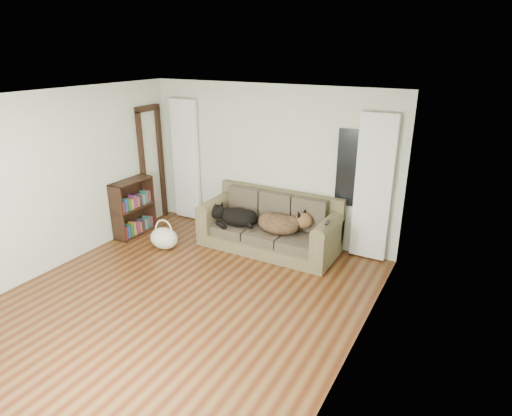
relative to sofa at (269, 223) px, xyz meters
The scene contains 15 objects.
floor 2.04m from the sofa, 97.94° to the right, with size 5.00×5.00×0.00m, color #431D0B.
ceiling 2.93m from the sofa, 97.94° to the right, with size 5.00×5.00×0.00m, color white.
wall_back 1.04m from the sofa, 117.70° to the left, with size 4.50×0.04×2.60m, color beige.
wall_left 3.32m from the sofa, 141.97° to the right, with size 0.04×5.00×2.60m, color beige.
wall_right 2.92m from the sofa, 45.01° to the right, with size 0.04×5.00×2.60m, color beige.
curtain_left 2.14m from the sofa, 167.31° to the left, with size 0.55×0.08×2.25m, color white.
curtain_right 1.74m from the sofa, 16.27° to the left, with size 0.55×0.08×2.25m, color white.
window_pane 1.59m from the sofa, 22.85° to the left, with size 0.50×0.03×1.20m, color black.
door_casing 2.55m from the sofa, behind, with size 0.07×0.60×2.10m, color black.
sofa is the anchor object (origin of this frame).
dog_black_lab 0.56m from the sofa, 169.96° to the right, with size 0.67×0.47×0.29m, color black.
dog_shepherd 0.25m from the sofa, ahead, with size 0.73×0.51×0.32m, color black.
tv_remote 1.10m from the sofa, ahead, with size 0.05×0.19×0.02m, color black.
tote_bag 1.75m from the sofa, 151.03° to the right, with size 0.49×0.38×0.36m, color silver.
bookshelf 2.44m from the sofa, 165.45° to the right, with size 0.30×0.79×0.99m, color black.
Camera 1 is at (3.20, -3.76, 3.14)m, focal length 30.00 mm.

